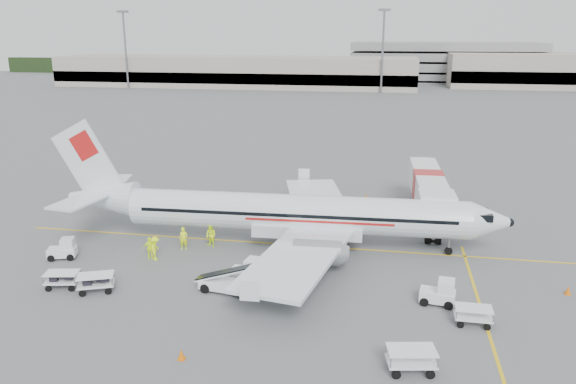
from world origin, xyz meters
name	(u,v)px	position (x,y,z in m)	size (l,w,h in m)	color
ground	(284,244)	(0.00, 0.00, 0.00)	(360.00, 360.00, 0.00)	#56595B
stripe_lead	(284,244)	(0.00, 0.00, 0.01)	(44.00, 0.20, 0.01)	yellow
stripe_cross	(480,305)	(14.00, -8.00, 0.01)	(0.20, 20.00, 0.01)	yellow
terminal_west	(235,71)	(-40.00, 130.00, 4.50)	(110.00, 22.00, 9.00)	gray
parking_garage	(444,60)	(25.00, 160.00, 7.00)	(62.00, 24.00, 14.00)	slate
treeline	(371,69)	(0.00, 175.00, 3.00)	(300.00, 3.00, 6.00)	black
mast_west	(126,51)	(-70.00, 118.00, 11.00)	(3.20, 1.20, 22.00)	slate
mast_center	(383,52)	(5.00, 118.00, 11.00)	(3.20, 1.20, 22.00)	slate
aircraft	(297,189)	(1.10, -0.33, 4.78)	(34.65, 27.16, 9.55)	white
jet_bridge	(427,196)	(11.52, 8.39, 2.22)	(3.17, 16.88, 4.43)	white
belt_loader	(227,273)	(-2.02, -8.96, 1.29)	(4.77, 1.79, 2.58)	white
tug_fore	(438,291)	(11.36, -8.26, 0.83)	(2.15, 1.23, 1.66)	white
tug_mid	(247,271)	(-1.11, -7.45, 0.89)	(2.30, 1.32, 1.78)	white
tug_aft	(62,249)	(-15.80, -5.80, 0.78)	(2.02, 1.16, 1.56)	white
cart_loaded_a	(96,283)	(-10.47, -10.54, 0.60)	(2.29, 1.36, 1.20)	white
cart_loaded_b	(62,280)	(-12.95, -10.42, 0.56)	(2.15, 1.27, 1.12)	white
cart_empty_a	(411,360)	(9.54, -16.01, 0.63)	(2.41, 1.43, 1.26)	white
cart_empty_b	(473,316)	(13.21, -10.57, 0.55)	(2.11, 1.25, 1.10)	white
cone_nose	(568,290)	(19.81, -5.42, 0.30)	(0.37, 0.37, 0.60)	#E16403
cone_port	(366,197)	(5.90, 13.51, 0.35)	(0.43, 0.43, 0.71)	#E16403
cone_stbd	(181,354)	(-2.16, -17.05, 0.31)	(0.37, 0.37, 0.61)	#E16403
crew_a	(184,238)	(-7.46, -2.43, 0.90)	(0.66, 0.43, 1.80)	#D6F612
crew_b	(211,235)	(-5.55, -1.50, 0.93)	(0.90, 0.70, 1.86)	#D6F612
crew_c	(155,248)	(-8.78, -4.82, 0.91)	(1.18, 0.68, 1.82)	#D6F612
crew_d	(150,248)	(-9.24, -4.72, 0.86)	(1.01, 0.42, 1.73)	#D6F612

